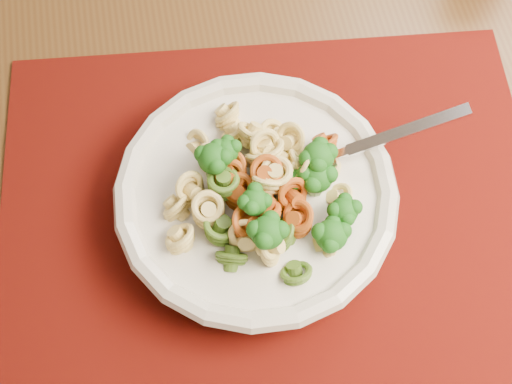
{
  "coord_description": "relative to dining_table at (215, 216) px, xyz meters",
  "views": [
    {
      "loc": [
        -0.7,
        -0.5,
        1.39
      ],
      "look_at": [
        -0.71,
        -0.22,
        0.83
      ],
      "focal_mm": 50.0,
      "sensor_mm": 36.0,
      "label": 1
    }
  ],
  "objects": [
    {
      "name": "dining_table",
      "position": [
        0.0,
        0.0,
        0.0
      ],
      "size": [
        1.69,
        1.28,
        0.78
      ],
      "rotation": [
        0.0,
        0.0,
        0.22
      ],
      "color": "#4A3014",
      "rests_on": "ground"
    },
    {
      "name": "placemat",
      "position": [
        0.06,
        -0.04,
        0.1
      ],
      "size": [
        0.54,
        0.45,
        0.0
      ],
      "primitive_type": "cube",
      "rotation": [
        0.0,
        0.0,
        0.11
      ],
      "color": "#4C0E03",
      "rests_on": "dining_table"
    },
    {
      "name": "pasta_bowl",
      "position": [
        0.05,
        -0.04,
        0.13
      ],
      "size": [
        0.25,
        0.25,
        0.05
      ],
      "color": "beige",
      "rests_on": "placemat"
    },
    {
      "name": "fork",
      "position": [
        0.1,
        -0.01,
        0.15
      ],
      "size": [
        0.18,
        0.07,
        0.08
      ],
      "primitive_type": null,
      "rotation": [
        0.0,
        -0.35,
        0.23
      ],
      "color": "silver",
      "rests_on": "pasta_bowl"
    },
    {
      "name": "pasta_broccoli_heap",
      "position": [
        0.05,
        -0.04,
        0.15
      ],
      "size": [
        0.22,
        0.22,
        0.06
      ],
      "primitive_type": null,
      "color": "#EBD774",
      "rests_on": "pasta_bowl"
    }
  ]
}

